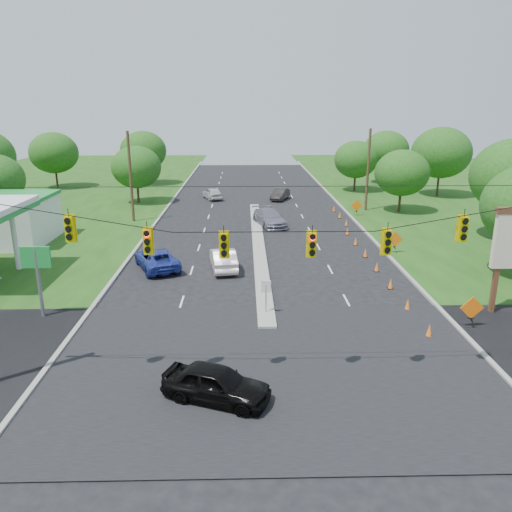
{
  "coord_description": "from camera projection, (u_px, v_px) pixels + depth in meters",
  "views": [
    {
      "loc": [
        -1.18,
        -20.08,
        11.39
      ],
      "look_at": [
        -0.51,
        8.26,
        2.8
      ],
      "focal_mm": 35.0,
      "sensor_mm": 36.0,
      "label": 1
    }
  ],
  "objects": [
    {
      "name": "cone_7",
      "position": [
        346.0,
        222.0,
        48.95
      ],
      "size": [
        0.32,
        0.32,
        0.7
      ],
      "primitive_type": "cone",
      "color": "orange",
      "rests_on": "ground"
    },
    {
      "name": "tree_12",
      "position": [
        356.0,
        159.0,
        67.53
      ],
      "size": [
        5.88,
        5.88,
        6.86
      ],
      "color": "black",
      "rests_on": "ground"
    },
    {
      "name": "cone_8",
      "position": [
        340.0,
        215.0,
        52.3
      ],
      "size": [
        0.32,
        0.32,
        0.7
      ],
      "primitive_type": "cone",
      "color": "orange",
      "rests_on": "ground"
    },
    {
      "name": "tree_9",
      "position": [
        402.0,
        173.0,
        54.18
      ],
      "size": [
        5.88,
        5.88,
        6.86
      ],
      "color": "black",
      "rests_on": "ground"
    },
    {
      "name": "cone_6",
      "position": [
        347.0,
        231.0,
        45.59
      ],
      "size": [
        0.32,
        0.32,
        0.7
      ],
      "primitive_type": "cone",
      "color": "orange",
      "rests_on": "ground"
    },
    {
      "name": "ground",
      "position": [
        272.0,
        368.0,
        22.54
      ],
      "size": [
        160.0,
        160.0,
        0.0
      ],
      "primitive_type": "plane",
      "color": "black",
      "rests_on": "ground"
    },
    {
      "name": "utility_pole_far_left",
      "position": [
        131.0,
        177.0,
        49.65
      ],
      "size": [
        0.28,
        0.28,
        9.0
      ],
      "primitive_type": "cylinder",
      "color": "#422D1C",
      "rests_on": "ground"
    },
    {
      "name": "cone_0",
      "position": [
        429.0,
        330.0,
        25.5
      ],
      "size": [
        0.32,
        0.32,
        0.7
      ],
      "primitive_type": "cone",
      "color": "orange",
      "rests_on": "ground"
    },
    {
      "name": "signal_span",
      "position": [
        273.0,
        271.0,
        20.14
      ],
      "size": [
        25.6,
        0.32,
        9.0
      ],
      "color": "#422D1C",
      "rests_on": "ground"
    },
    {
      "name": "curb_left",
      "position": [
        157.0,
        221.0,
        51.01
      ],
      "size": [
        0.25,
        110.0,
        0.16
      ],
      "primitive_type": "cube",
      "color": "gray",
      "rests_on": "ground"
    },
    {
      "name": "curb_right",
      "position": [
        354.0,
        220.0,
        51.47
      ],
      "size": [
        0.25,
        110.0,
        0.16
      ],
      "primitive_type": "cube",
      "color": "gray",
      "rests_on": "ground"
    },
    {
      "name": "tree_5",
      "position": [
        136.0,
        167.0,
        59.23
      ],
      "size": [
        5.88,
        5.88,
        6.86
      ],
      "color": "black",
      "rests_on": "ground"
    },
    {
      "name": "cone_4",
      "position": [
        365.0,
        253.0,
        38.89
      ],
      "size": [
        0.32,
        0.32,
        0.7
      ],
      "primitive_type": "cone",
      "color": "orange",
      "rests_on": "ground"
    },
    {
      "name": "work_sign_0",
      "position": [
        472.0,
        309.0,
        26.3
      ],
      "size": [
        1.27,
        0.58,
        1.37
      ],
      "color": "black",
      "rests_on": "ground"
    },
    {
      "name": "black_sedan",
      "position": [
        216.0,
        384.0,
        19.87
      ],
      "size": [
        4.75,
        3.24,
        1.5
      ],
      "primitive_type": "imported",
      "rotation": [
        0.0,
        0.0,
        1.2
      ],
      "color": "black",
      "rests_on": "ground"
    },
    {
      "name": "median",
      "position": [
        258.0,
        244.0,
        42.63
      ],
      "size": [
        1.0,
        34.0,
        0.18
      ],
      "primitive_type": "cube",
      "color": "gray",
      "rests_on": "ground"
    },
    {
      "name": "tree_11",
      "position": [
        386.0,
        150.0,
        74.18
      ],
      "size": [
        6.72,
        6.72,
        7.84
      ],
      "color": "black",
      "rests_on": "ground"
    },
    {
      "name": "tree_6",
      "position": [
        143.0,
        151.0,
        73.36
      ],
      "size": [
        6.72,
        6.72,
        7.84
      ],
      "color": "black",
      "rests_on": "ground"
    },
    {
      "name": "work_sign_1",
      "position": [
        395.0,
        240.0,
        39.69
      ],
      "size": [
        1.27,
        0.58,
        1.37
      ],
      "color": "black",
      "rests_on": "ground"
    },
    {
      "name": "cone_9",
      "position": [
        334.0,
        208.0,
        55.65
      ],
      "size": [
        0.32,
        0.32,
        0.7
      ],
      "primitive_type": "cone",
      "color": "orange",
      "rests_on": "ground"
    },
    {
      "name": "silver_car_oncoming",
      "position": [
        212.0,
        193.0,
        62.86
      ],
      "size": [
        3.08,
        4.61,
        1.46
      ],
      "primitive_type": "imported",
      "rotation": [
        0.0,
        0.0,
        3.49
      ],
      "color": "silver",
      "rests_on": "ground"
    },
    {
      "name": "median_sign",
      "position": [
        266.0,
        290.0,
        27.86
      ],
      "size": [
        0.55,
        0.06,
        2.05
      ],
      "color": "gray",
      "rests_on": "ground"
    },
    {
      "name": "silver_car_far",
      "position": [
        270.0,
        218.0,
        48.93
      ],
      "size": [
        3.66,
        5.9,
        1.6
      ],
      "primitive_type": "imported",
      "rotation": [
        0.0,
        0.0,
        0.28
      ],
      "color": "slate",
      "rests_on": "ground"
    },
    {
      "name": "dark_car_receding",
      "position": [
        280.0,
        194.0,
        62.45
      ],
      "size": [
        2.84,
        4.52,
        1.41
      ],
      "primitive_type": "imported",
      "rotation": [
        0.0,
        0.0,
        -0.34
      ],
      "color": "black",
      "rests_on": "ground"
    },
    {
      "name": "utility_pole_far_right",
      "position": [
        368.0,
        170.0,
        55.01
      ],
      "size": [
        0.28,
        0.28,
        9.0
      ],
      "primitive_type": "cylinder",
      "color": "#422D1C",
      "rests_on": "ground"
    },
    {
      "name": "white_sedan",
      "position": [
        223.0,
        259.0,
        35.96
      ],
      "size": [
        2.31,
        4.88,
        1.54
      ],
      "primitive_type": "imported",
      "rotation": [
        0.0,
        0.0,
        3.29
      ],
      "color": "silver",
      "rests_on": "ground"
    },
    {
      "name": "cone_3",
      "position": [
        377.0,
        267.0,
        35.54
      ],
      "size": [
        0.32,
        0.32,
        0.7
      ],
      "primitive_type": "cone",
      "color": "orange",
      "rests_on": "ground"
    },
    {
      "name": "blue_pickup",
      "position": [
        157.0,
        259.0,
        36.05
      ],
      "size": [
        4.3,
        5.78,
        1.46
      ],
      "primitive_type": "imported",
      "rotation": [
        0.0,
        0.0,
        3.55
      ],
      "color": "#243395",
      "rests_on": "ground"
    },
    {
      "name": "cone_1",
      "position": [
        408.0,
        304.0,
        28.85
      ],
      "size": [
        0.32,
        0.32,
        0.7
      ],
      "primitive_type": "cone",
      "color": "orange",
      "rests_on": "ground"
    },
    {
      "name": "cone_2",
      "position": [
        391.0,
        284.0,
        32.19
      ],
      "size": [
        0.32,
        0.32,
        0.7
      ],
      "primitive_type": "cone",
      "color": "orange",
      "rests_on": "ground"
    },
    {
      "name": "tree_4",
      "position": [
        54.0,
        153.0,
        70.22
      ],
      "size": [
        6.72,
        6.72,
        7.84
      ],
      "color": "black",
      "rests_on": "ground"
    },
    {
      "name": "cross_street",
      "position": [
        272.0,
        368.0,
        22.54
      ],
      "size": [
        160.0,
        14.0,
        0.02
      ],
      "primitive_type": "cube",
      "color": "black",
      "rests_on": "ground"
    },
    {
      "name": "cone_5",
      "position": [
        356.0,
        241.0,
        42.24
      ],
      "size": [
        0.32,
        0.32,
        0.7
      ],
      "primitive_type": "cone",
      "color": "orange",
      "rests_on": "ground"
    },
    {
      "name": "work_sign_2",
      "position": [
        357.0,
        206.0,
        53.09
      ],
      "size": [
        1.27,
        0.58,
        1.37
      ],
      "color": "black",
      "rests_on": "ground"
    },
    {
      "name": "tree_10",
      "position": [
        441.0,
        153.0,
        63.57
      ],
      "size": [
        7.56,
        7.56,
        8.82
      ],
      "color": "black",
      "rests_on": "ground"
    }
  ]
}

